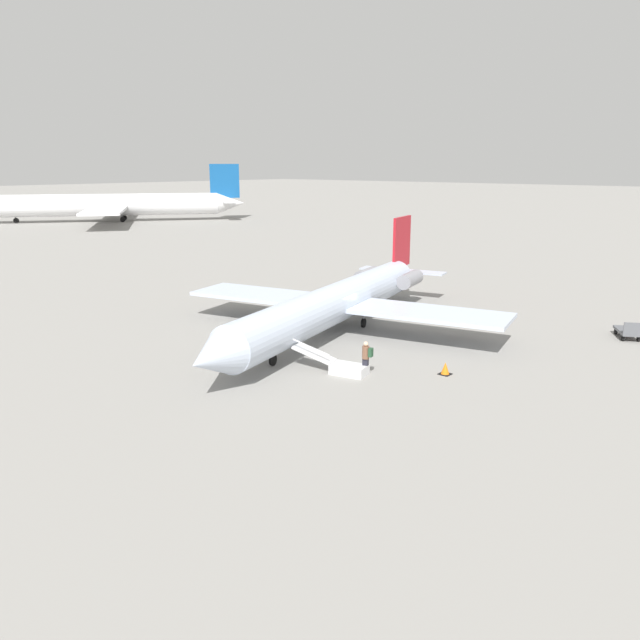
{
  "coord_description": "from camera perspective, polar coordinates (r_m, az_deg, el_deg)",
  "views": [
    {
      "loc": [
        28.92,
        24.36,
        10.33
      ],
      "look_at": [
        3.05,
        1.58,
        1.7
      ],
      "focal_mm": 35.0,
      "sensor_mm": 36.0,
      "label": 1
    }
  ],
  "objects": [
    {
      "name": "ground_plane",
      "position": [
        39.2,
        1.22,
        -1.23
      ],
      "size": [
        600.0,
        600.0,
        0.0
      ],
      "primitive_type": "plane",
      "color": "gray"
    },
    {
      "name": "luggage_cart",
      "position": [
        42.32,
        26.33,
        -0.92
      ],
      "size": [
        2.45,
        2.08,
        1.22
      ],
      "rotation": [
        0.0,
        0.0,
        0.55
      ],
      "color": "#595B60",
      "rests_on": "ground"
    },
    {
      "name": "airplane_main",
      "position": [
        39.51,
        1.8,
        1.75
      ],
      "size": [
        27.88,
        21.48,
        6.4
      ],
      "rotation": [
        0.0,
        0.0,
        0.25
      ],
      "color": "silver",
      "rests_on": "ground"
    },
    {
      "name": "traffic_cone_near_stairs",
      "position": [
        32.2,
        11.38,
        -4.39
      ],
      "size": [
        0.58,
        0.58,
        0.63
      ],
      "color": "black",
      "rests_on": "ground"
    },
    {
      "name": "boarding_stairs",
      "position": [
        31.75,
        2.01,
        -4.24
      ],
      "size": [
        1.98,
        4.14,
        1.63
      ],
      "rotation": [
        0.0,
        0.0,
        -1.32
      ],
      "color": "silver",
      "rests_on": "ground"
    },
    {
      "name": "passenger",
      "position": [
        31.38,
        4.25,
        -3.28
      ],
      "size": [
        0.4,
        0.56,
        1.74
      ],
      "rotation": [
        0.0,
        0.0,
        -1.32
      ],
      "color": "#23232D",
      "rests_on": "ground"
    },
    {
      "name": "airplane_taxiing_distant",
      "position": [
        123.27,
        -19.21,
        9.92
      ],
      "size": [
        46.0,
        36.67,
        10.4
      ],
      "rotation": [
        0.0,
        0.0,
        5.66
      ],
      "color": "white",
      "rests_on": "ground"
    }
  ]
}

